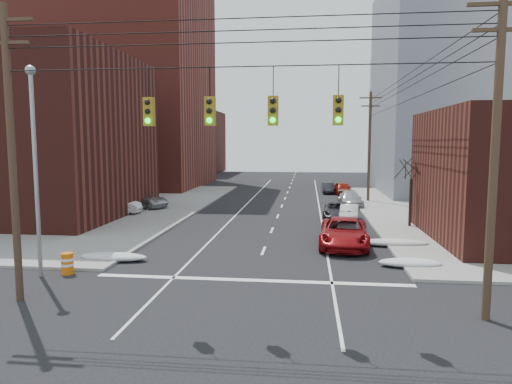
% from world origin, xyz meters
% --- Properties ---
extents(ground, '(160.00, 160.00, 0.00)m').
position_xyz_m(ground, '(0.00, 0.00, 0.00)').
color(ground, black).
rests_on(ground, ground).
extents(building_brick_tall, '(24.00, 20.00, 30.00)m').
position_xyz_m(building_brick_tall, '(-24.00, 48.00, 15.00)').
color(building_brick_tall, maroon).
rests_on(building_brick_tall, ground).
extents(building_brick_near, '(20.00, 16.00, 13.00)m').
position_xyz_m(building_brick_near, '(-22.00, 22.00, 6.50)').
color(building_brick_near, '#4B1C16').
rests_on(building_brick_near, ground).
extents(building_brick_far, '(22.00, 18.00, 12.00)m').
position_xyz_m(building_brick_far, '(-26.00, 74.00, 6.00)').
color(building_brick_far, '#4B1C16').
rests_on(building_brick_far, ground).
extents(building_office, '(22.00, 20.00, 25.00)m').
position_xyz_m(building_office, '(22.00, 44.00, 12.50)').
color(building_office, gray).
rests_on(building_office, ground).
extents(building_glass, '(20.00, 18.00, 22.00)m').
position_xyz_m(building_glass, '(24.00, 70.00, 11.00)').
color(building_glass, gray).
rests_on(building_glass, ground).
extents(utility_pole_left, '(2.20, 0.28, 11.00)m').
position_xyz_m(utility_pole_left, '(-8.50, 3.00, 5.78)').
color(utility_pole_left, '#473323').
rests_on(utility_pole_left, ground).
extents(utility_pole_right, '(2.20, 0.28, 11.00)m').
position_xyz_m(utility_pole_right, '(8.50, 3.00, 5.78)').
color(utility_pole_right, '#473323').
rests_on(utility_pole_right, ground).
extents(utility_pole_far, '(2.20, 0.28, 11.00)m').
position_xyz_m(utility_pole_far, '(8.50, 34.00, 5.78)').
color(utility_pole_far, '#473323').
rests_on(utility_pole_far, ground).
extents(traffic_signals, '(17.00, 0.42, 2.02)m').
position_xyz_m(traffic_signals, '(0.10, 2.97, 7.17)').
color(traffic_signals, black).
rests_on(traffic_signals, ground).
extents(street_light, '(0.44, 0.44, 9.32)m').
position_xyz_m(street_light, '(-9.50, 6.00, 5.54)').
color(street_light, gray).
rests_on(street_light, ground).
extents(bare_tree, '(2.09, 2.20, 4.93)m').
position_xyz_m(bare_tree, '(9.59, 20.00, 2.32)').
color(bare_tree, black).
rests_on(bare_tree, ground).
extents(snow_nw, '(3.50, 1.08, 0.42)m').
position_xyz_m(snow_nw, '(-7.40, 9.00, 0.21)').
color(snow_nw, silver).
rests_on(snow_nw, ground).
extents(snow_ne, '(3.00, 1.08, 0.42)m').
position_xyz_m(snow_ne, '(7.40, 9.50, 0.21)').
color(snow_ne, silver).
rests_on(snow_ne, ground).
extents(snow_east_far, '(4.00, 1.08, 0.42)m').
position_xyz_m(snow_east_far, '(7.40, 14.00, 0.21)').
color(snow_east_far, silver).
rests_on(snow_east_far, ground).
extents(red_pickup, '(3.12, 6.08, 1.64)m').
position_xyz_m(red_pickup, '(4.53, 13.56, 0.82)').
color(red_pickup, maroon).
rests_on(red_pickup, ground).
extents(parked_car_a, '(2.25, 4.68, 1.54)m').
position_xyz_m(parked_car_a, '(4.80, 14.01, 0.77)').
color(parked_car_a, '#B5B6BA').
rests_on(parked_car_a, ground).
extents(parked_car_b, '(1.79, 3.96, 1.26)m').
position_xyz_m(parked_car_b, '(5.58, 22.38, 0.63)').
color(parked_car_b, silver).
rests_on(parked_car_b, ground).
extents(parked_car_c, '(2.62, 5.01, 1.35)m').
position_xyz_m(parked_car_c, '(4.80, 22.98, 0.67)').
color(parked_car_c, black).
rests_on(parked_car_c, ground).
extents(parked_car_d, '(2.27, 4.94, 1.40)m').
position_xyz_m(parked_car_d, '(6.40, 30.31, 0.70)').
color(parked_car_d, '#A5A6AA').
rests_on(parked_car_d, ground).
extents(parked_car_e, '(2.28, 4.56, 1.49)m').
position_xyz_m(parked_car_e, '(6.40, 39.81, 0.75)').
color(parked_car_e, maroon).
rests_on(parked_car_e, ground).
extents(parked_car_f, '(1.43, 3.86, 1.26)m').
position_xyz_m(parked_car_f, '(4.80, 41.62, 0.63)').
color(parked_car_f, black).
rests_on(parked_car_f, ground).
extents(lot_car_a, '(4.57, 1.80, 1.48)m').
position_xyz_m(lot_car_a, '(-13.50, 22.89, 0.89)').
color(lot_car_a, silver).
rests_on(lot_car_a, sidewalk_nw).
extents(lot_car_b, '(5.33, 3.73, 1.35)m').
position_xyz_m(lot_car_b, '(-12.34, 26.61, 0.83)').
color(lot_car_b, '#A8A8AD').
rests_on(lot_car_b, sidewalk_nw).
extents(lot_car_c, '(5.62, 3.43, 1.52)m').
position_xyz_m(lot_car_c, '(-17.55, 19.83, 0.91)').
color(lot_car_c, black).
rests_on(lot_car_c, sidewalk_nw).
extents(lot_car_d, '(4.35, 3.08, 1.38)m').
position_xyz_m(lot_car_d, '(-19.10, 28.34, 0.84)').
color(lot_car_d, silver).
rests_on(lot_car_d, sidewalk_nw).
extents(construction_barrel, '(0.65, 0.65, 0.99)m').
position_xyz_m(construction_barrel, '(-8.50, 6.50, 0.51)').
color(construction_barrel, orange).
rests_on(construction_barrel, ground).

